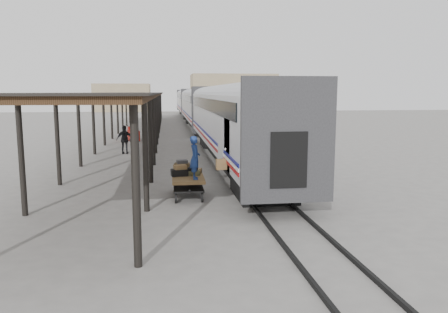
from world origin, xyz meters
TOP-DOWN VIEW (x-y plane):
  - ground at (0.00, 0.00)m, footprint 160.00×160.00m
  - train at (3.19, 33.79)m, footprint 3.45×76.01m
  - canopy at (-3.40, 24.00)m, footprint 4.90×64.30m
  - rails at (3.20, 34.00)m, footprint 1.54×150.00m
  - building_far at (14.00, 78.00)m, footprint 18.00×10.00m
  - building_left at (-10.00, 82.00)m, footprint 12.00×8.00m
  - baggage_cart at (0.20, -0.06)m, footprint 1.28×2.41m
  - suitcase_stack at (0.07, 0.27)m, footprint 1.31×1.07m
  - luggage_tug at (-3.41, 20.85)m, footprint 1.16×1.55m
  - porter at (0.45, -0.71)m, footprint 0.42×0.62m
  - pedestrian at (-3.42, 12.97)m, footprint 1.17×0.56m

SIDE VIEW (x-z plane):
  - ground at x=0.00m, z-range 0.00..0.00m
  - rails at x=3.20m, z-range 0.00..0.12m
  - luggage_tug at x=-3.41m, z-range -0.05..1.18m
  - baggage_cart at x=0.20m, z-range 0.22..1.08m
  - pedestrian at x=-3.42m, z-range 0.00..1.94m
  - suitcase_stack at x=0.07m, z-range 0.77..1.34m
  - porter at x=0.45m, z-range 0.86..2.52m
  - train at x=3.19m, z-range 0.69..4.70m
  - building_left at x=-10.00m, z-range 0.00..6.00m
  - building_far at x=14.00m, z-range 0.00..8.00m
  - canopy at x=-3.40m, z-range 1.93..6.08m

